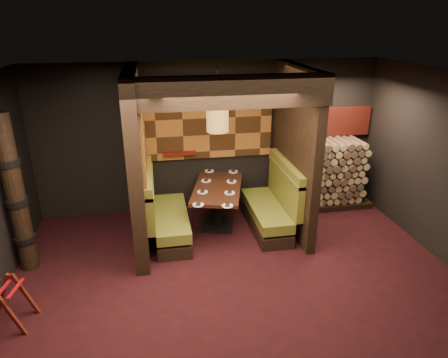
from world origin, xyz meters
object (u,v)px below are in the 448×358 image
booth_bench_right (272,207)px  firewood_stack (328,174)px  luggage_rack (6,302)px  booth_bench_left (165,216)px  dining_table (218,199)px  totem_column (16,196)px  pendant_lamp (217,118)px

booth_bench_right → firewood_stack: bearing=27.3°
booth_bench_right → luggage_rack: booth_bench_right is taller
booth_bench_left → luggage_rack: size_ratio=2.45×
dining_table → luggage_rack: dining_table is taller
dining_table → firewood_stack: firewood_stack is taller
totem_column → pendant_lamp: bearing=13.1°
booth_bench_left → firewood_stack: bearing=12.2°
pendant_lamp → firewood_stack: 2.72m
booth_bench_left → luggage_rack: 2.70m
booth_bench_left → totem_column: bearing=-165.2°
booth_bench_right → luggage_rack: 4.30m
booth_bench_right → firewood_stack: (1.35, 0.70, 0.28)m
pendant_lamp → luggage_rack: pendant_lamp is taller
dining_table → luggage_rack: (-2.95, -2.01, -0.23)m
booth_bench_left → totem_column: 2.30m
dining_table → pendant_lamp: size_ratio=1.56×
firewood_stack → totem_column: bearing=-166.8°
booth_bench_left → pendant_lamp: 1.89m
luggage_rack → booth_bench_left: bearing=41.9°
luggage_rack → dining_table: bearing=34.2°
firewood_stack → booth_bench_left: bearing=-167.8°
booth_bench_left → booth_bench_right: 1.89m
booth_bench_right → pendant_lamp: 1.89m
dining_table → booth_bench_left: bearing=-167.8°
pendant_lamp → totem_column: size_ratio=0.44×
totem_column → firewood_stack: 5.50m
totem_column → booth_bench_left: bearing=14.8°
luggage_rack → totem_column: bearing=93.7°
pendant_lamp → luggage_rack: bearing=-146.5°
luggage_rack → firewood_stack: (5.25, 2.50, 0.36)m
dining_table → firewood_stack: size_ratio=0.95×
booth_bench_left → booth_bench_right: (1.89, 0.00, 0.00)m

